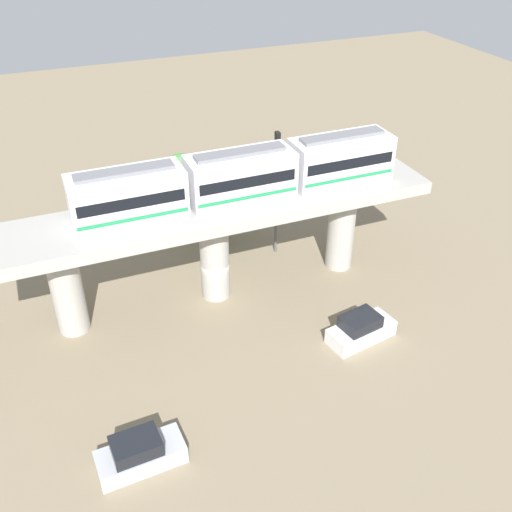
{
  "coord_description": "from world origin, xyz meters",
  "views": [
    {
      "loc": [
        -30.69,
        9.65,
        24.11
      ],
      "look_at": [
        -2.5,
        -1.9,
        4.12
      ],
      "focal_mm": 41.38,
      "sensor_mm": 36.0,
      "label": 1
    }
  ],
  "objects": [
    {
      "name": "viaduct",
      "position": [
        0.0,
        0.0,
        5.25
      ],
      "size": [
        5.2,
        28.85,
        6.87
      ],
      "color": "#A8A59E",
      "rests_on": "ground"
    },
    {
      "name": "parked_car_silver",
      "position": [
        -11.6,
        7.85,
        0.74
      ],
      "size": [
        2.01,
        4.29,
        1.76
      ],
      "rotation": [
        0.0,
        0.0,
        0.05
      ],
      "color": "#B2B5BA",
      "rests_on": "ground"
    },
    {
      "name": "tree_mid_lot",
      "position": [
        12.14,
        -1.32,
        3.49
      ],
      "size": [
        3.12,
        3.12,
        5.07
      ],
      "color": "brown",
      "rests_on": "ground"
    },
    {
      "name": "train",
      "position": [
        0.0,
        -1.9,
        8.4
      ],
      "size": [
        2.64,
        20.5,
        3.24
      ],
      "color": "white",
      "rests_on": "viaduct"
    },
    {
      "name": "signal_post",
      "position": [
        3.4,
        -5.88,
        5.25
      ],
      "size": [
        0.44,
        0.28,
        9.47
      ],
      "color": "#4C4C51",
      "rests_on": "ground"
    },
    {
      "name": "ground_plane",
      "position": [
        0.0,
        0.0,
        0.0
      ],
      "size": [
        120.0,
        120.0,
        0.0
      ],
      "primitive_type": "plane",
      "color": "#84755B"
    },
    {
      "name": "parked_car_white",
      "position": [
        -7.66,
        -6.67,
        0.74
      ],
      "size": [
        2.5,
        4.45,
        1.76
      ],
      "rotation": [
        0.0,
        0.0,
        0.17
      ],
      "color": "white",
      "rests_on": "ground"
    },
    {
      "name": "tree_near_viaduct",
      "position": [
        6.01,
        -2.75,
        4.03
      ],
      "size": [
        3.65,
        3.65,
        5.88
      ],
      "color": "brown",
      "rests_on": "ground"
    }
  ]
}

